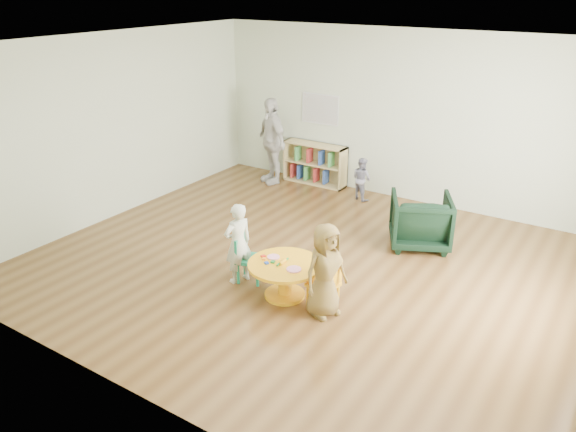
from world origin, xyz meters
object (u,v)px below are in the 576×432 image
Objects in this scene: bookshelf at (315,164)px; kid_chair_right at (326,284)px; child_left at (238,243)px; toddler at (362,179)px; activity_table at (285,273)px; kid_chair_left at (247,257)px; adult_caretaker at (272,141)px; armchair at (420,221)px; child_right at (325,270)px.

kid_chair_right is at bearing -57.89° from bookshelf.
child_left is 1.40× the size of toddler.
activity_table is at bearing -64.56° from bookshelf.
activity_table is 1.49× the size of kid_chair_left.
adult_caretaker is (-2.98, 3.25, 0.48)m from kid_chair_right.
kid_chair_right is 2.17m from armchair.
bookshelf is at bearing 115.44° from activity_table.
toddler reaches higher than kid_chair_left.
kid_chair_right is at bearing 70.47° from kid_chair_left.
toddler is (-0.05, 3.30, 0.05)m from kid_chair_left.
child_right is at bearing 106.33° from child_left.
kid_chair_left is 3.73m from adult_caretaker.
armchair is at bearing 69.24° from activity_table.
adult_caretaker reaches higher than child_left.
activity_table is 0.56× the size of adult_caretaker.
kid_chair_right is 0.69× the size of armchair.
child_right is 4.53m from adult_caretaker.
kid_chair_left is at bearing 111.31° from toddler.
child_left is at bearing 109.23° from child_right.
adult_caretaker reaches higher than activity_table.
bookshelf is at bearing 179.81° from kid_chair_left.
kid_chair_left is 0.80× the size of toddler.
kid_chair_left is 0.71× the size of armchair.
armchair is 1.91m from toddler.
child_right is (2.33, -3.75, 0.18)m from bookshelf.
bookshelf is at bearing 4.97° from toddler.
armchair is 1.12× the size of toddler.
child_left is at bearing -32.27° from adult_caretaker.
child_right reaches higher than armchair.
kid_chair_left is 3.78m from bookshelf.
adult_caretaker is (-2.44, 3.29, 0.48)m from activity_table.
kid_chair_left is 0.49× the size of bookshelf.
toddler is at bearing -64.97° from armchair.
kid_chair_right is at bearing 44.93° from child_right.
child_right is 1.49× the size of toddler.
child_left is at bearing 110.04° from toddler.
kid_chair_left is 0.23m from child_left.
kid_chair_left is at bearing 29.42° from armchair.
child_right reaches higher than activity_table.
toddler is (-0.66, 3.38, 0.07)m from activity_table.
kid_chair_left is 1.03× the size of kid_chair_right.
child_left is at bearing -73.79° from bookshelf.
child_right is at bearing -58.16° from bookshelf.
adult_caretaker is at bearing 126.57° from activity_table.
armchair is (2.58, -1.49, 0.01)m from bookshelf.
activity_table is 0.63m from child_right.
kid_chair_right is at bearing 55.71° from armchair.
kid_chair_left is 1.22m from child_right.
bookshelf is 1.46× the size of armchair.
activity_table is at bearing 104.42° from kid_chair_right.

